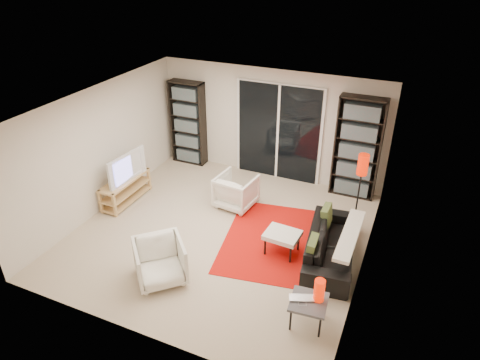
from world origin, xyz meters
name	(u,v)px	position (x,y,z in m)	size (l,w,h in m)	color
floor	(221,233)	(0.00, 0.00, 0.00)	(5.00, 5.00, 0.00)	beige
wall_back	(270,124)	(0.00, 2.50, 1.20)	(5.00, 0.02, 2.40)	beige
wall_front	(129,264)	(0.00, -2.50, 1.20)	(5.00, 0.02, 2.40)	beige
wall_left	(100,149)	(-2.50, 0.00, 1.20)	(0.02, 5.00, 2.40)	beige
wall_right	(371,207)	(2.50, 0.00, 1.20)	(0.02, 5.00, 2.40)	beige
ceiling	(217,106)	(0.00, 0.00, 2.40)	(5.00, 5.00, 0.02)	white
sliding_door	(278,133)	(0.20, 2.46, 1.05)	(1.92, 0.08, 2.16)	white
bookshelf_left	(188,123)	(-1.95, 2.33, 0.98)	(0.80, 0.30, 1.95)	black
bookshelf_right	(357,148)	(1.90, 2.33, 1.05)	(0.90, 0.30, 2.10)	black
tv_stand	(126,189)	(-2.24, 0.23, 0.26)	(0.39, 1.22, 0.50)	tan
tv	(123,166)	(-2.22, 0.23, 0.79)	(1.00, 0.13, 0.57)	black
rug	(273,240)	(0.95, 0.17, 0.01)	(1.67, 2.26, 0.01)	red
sofa	(331,245)	(1.98, 0.09, 0.28)	(1.89, 0.74, 0.55)	black
armchair_back	(236,191)	(-0.12, 0.96, 0.33)	(0.71, 0.73, 0.67)	silver
armchair_front	(160,261)	(-0.32, -1.46, 0.34)	(0.73, 0.75, 0.68)	silver
ottoman	(282,236)	(1.19, -0.09, 0.35)	(0.59, 0.50, 0.40)	silver
side_table	(309,303)	(2.01, -1.41, 0.36)	(0.54, 0.54, 0.40)	#4C4D52
laptop	(302,301)	(1.93, -1.46, 0.41)	(0.34, 0.22, 0.03)	silver
table_lamp	(319,290)	(2.12, -1.33, 0.57)	(0.15, 0.15, 0.33)	red
floor_lamp	(362,172)	(2.16, 1.32, 1.07)	(0.21, 0.21, 1.40)	black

